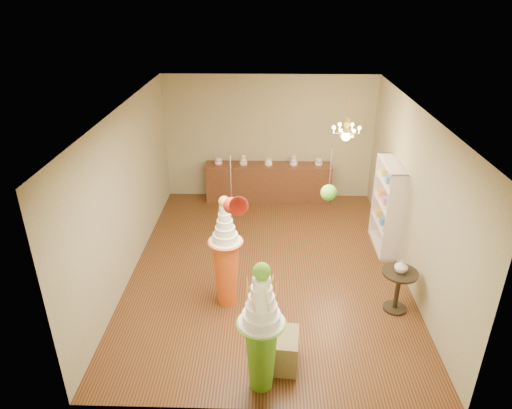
{
  "coord_description": "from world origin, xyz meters",
  "views": [
    {
      "loc": [
        -0.01,
        -7.29,
        4.82
      ],
      "look_at": [
        -0.22,
        0.0,
        1.3
      ],
      "focal_mm": 32.0,
      "sensor_mm": 36.0,
      "label": 1
    }
  ],
  "objects_px": {
    "sideboard": "(268,182)",
    "round_table": "(398,285)",
    "pedestal_green": "(261,339)",
    "pedestal_orange": "(226,264)"
  },
  "relations": [
    {
      "from": "sideboard",
      "to": "pedestal_green",
      "type": "bearing_deg",
      "value": -90.7
    },
    {
      "from": "pedestal_orange",
      "to": "round_table",
      "type": "distance_m",
      "value": 2.79
    },
    {
      "from": "sideboard",
      "to": "round_table",
      "type": "distance_m",
      "value": 4.68
    },
    {
      "from": "pedestal_green",
      "to": "round_table",
      "type": "height_order",
      "value": "pedestal_green"
    },
    {
      "from": "pedestal_green",
      "to": "pedestal_orange",
      "type": "relative_size",
      "value": 0.98
    },
    {
      "from": "round_table",
      "to": "pedestal_green",
      "type": "bearing_deg",
      "value": -143.02
    },
    {
      "from": "pedestal_green",
      "to": "sideboard",
      "type": "relative_size",
      "value": 0.63
    },
    {
      "from": "pedestal_green",
      "to": "round_table",
      "type": "relative_size",
      "value": 2.62
    },
    {
      "from": "pedestal_orange",
      "to": "pedestal_green",
      "type": "bearing_deg",
      "value": -71.14
    },
    {
      "from": "pedestal_orange",
      "to": "sideboard",
      "type": "bearing_deg",
      "value": 80.67
    }
  ]
}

